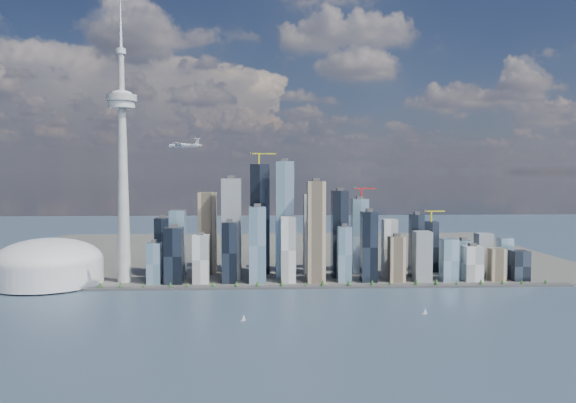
{
  "coord_description": "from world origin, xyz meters",
  "views": [
    {
      "loc": [
        -33.01,
        -776.52,
        214.53
      ],
      "look_at": [
        14.15,
        260.0,
        160.15
      ],
      "focal_mm": 35.0,
      "sensor_mm": 36.0,
      "label": 1
    }
  ],
  "objects_px": {
    "needle_tower": "(123,161)",
    "airplane": "(185,145)",
    "sailboat_west": "(243,319)",
    "dome_stadium": "(48,264)",
    "sailboat_east": "(425,312)"
  },
  "relations": [
    {
      "from": "dome_stadium",
      "to": "needle_tower",
      "type": "bearing_deg",
      "value": 4.09
    },
    {
      "from": "needle_tower",
      "to": "sailboat_west",
      "type": "bearing_deg",
      "value": -50.13
    },
    {
      "from": "sailboat_east",
      "to": "dome_stadium",
      "type": "bearing_deg",
      "value": 173.68
    },
    {
      "from": "airplane",
      "to": "sailboat_west",
      "type": "relative_size",
      "value": 5.62
    },
    {
      "from": "needle_tower",
      "to": "sailboat_west",
      "type": "xyz_separation_m",
      "value": [
        238.95,
        -286.06,
        -232.49
      ]
    },
    {
      "from": "airplane",
      "to": "needle_tower",
      "type": "bearing_deg",
      "value": 148.17
    },
    {
      "from": "dome_stadium",
      "to": "airplane",
      "type": "distance_m",
      "value": 394.76
    },
    {
      "from": "needle_tower",
      "to": "sailboat_west",
      "type": "distance_m",
      "value": 439.3
    },
    {
      "from": "dome_stadium",
      "to": "airplane",
      "type": "bearing_deg",
      "value": -30.9
    },
    {
      "from": "dome_stadium",
      "to": "airplane",
      "type": "height_order",
      "value": "airplane"
    },
    {
      "from": "needle_tower",
      "to": "dome_stadium",
      "type": "relative_size",
      "value": 2.75
    },
    {
      "from": "needle_tower",
      "to": "sailboat_east",
      "type": "height_order",
      "value": "needle_tower"
    },
    {
      "from": "needle_tower",
      "to": "airplane",
      "type": "relative_size",
      "value": 9.39
    },
    {
      "from": "dome_stadium",
      "to": "sailboat_west",
      "type": "bearing_deg",
      "value": -36.07
    },
    {
      "from": "needle_tower",
      "to": "sailboat_east",
      "type": "distance_m",
      "value": 619.42
    }
  ]
}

